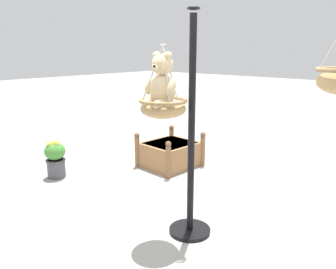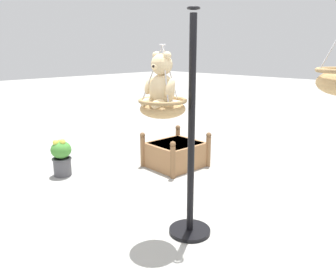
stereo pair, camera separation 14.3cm
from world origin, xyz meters
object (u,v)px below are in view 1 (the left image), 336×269
at_px(display_pole_central, 191,171).
at_px(potted_plant_fern_front, 55,158).
at_px(teddy_bear, 161,84).
at_px(wooden_planter_box, 170,153).
at_px(hanging_basket_with_teddy, 163,107).

xyz_separation_m(display_pole_central, potted_plant_fern_front, (2.51, 0.10, -0.39)).
relative_size(teddy_bear, wooden_planter_box, 0.55).
distance_m(display_pole_central, potted_plant_fern_front, 2.54).
bearing_deg(hanging_basket_with_teddy, teddy_bear, 90.00).
bearing_deg(potted_plant_fern_front, display_pole_central, -177.71).
distance_m(hanging_basket_with_teddy, wooden_planter_box, 2.47).
distance_m(teddy_bear, potted_plant_fern_front, 2.70).
distance_m(hanging_basket_with_teddy, potted_plant_fern_front, 2.60).
xyz_separation_m(display_pole_central, hanging_basket_with_teddy, (0.15, 0.25, 0.68)).
bearing_deg(teddy_bear, hanging_basket_with_teddy, -90.00).
relative_size(display_pole_central, wooden_planter_box, 2.43).
distance_m(display_pole_central, wooden_planter_box, 2.16).
bearing_deg(wooden_planter_box, potted_plant_fern_front, 57.93).
height_order(hanging_basket_with_teddy, wooden_planter_box, hanging_basket_with_teddy).
bearing_deg(wooden_planter_box, teddy_bear, 129.34).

